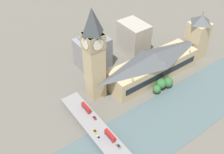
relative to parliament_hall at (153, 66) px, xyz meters
The scene contains 18 objects.
ground_plane 22.21m from the parliament_hall, 152.82° to the left, with size 600.00×600.00×0.00m, color #605E56.
river_water 49.39m from the parliament_hall, behind, with size 50.49×360.00×0.30m, color #4C6066.
parliament_hall is the anchor object (origin of this frame).
clock_tower 65.72m from the parliament_hall, 78.81° to the left, with size 14.75×14.75×82.31m.
victoria_tower 60.57m from the parliament_hall, 89.95° to the right, with size 18.30×18.30×51.62m.
road_bridge 93.13m from the parliament_hall, 120.38° to the left, with size 132.99×15.63×4.59m.
double_decker_bus_mid 76.78m from the parliament_hall, 92.64° to the left, with size 10.96×2.47×4.97m.
double_decker_bus_rear 85.51m from the parliament_hall, 115.79° to the left, with size 10.83×2.58×5.07m.
car_northbound_tail 89.90m from the parliament_hall, 121.54° to the left, with size 4.62×1.93×1.30m.
car_southbound_lead 90.31m from the parliament_hall, 111.33° to the left, with size 4.13×1.84×1.37m.
car_southbound_mid 87.17m from the parliament_hall, 107.54° to the left, with size 4.68×1.81×1.23m.
car_southbound_tail 77.79m from the parliament_hall, 101.29° to the left, with size 3.90×1.77×1.47m.
city_block_west 65.79m from the parliament_hall, 39.50° to the left, with size 23.76×18.05×29.58m.
city_block_center 48.59m from the parliament_hall, 16.97° to the right, with size 32.14×22.50×33.21m.
city_block_east 58.34m from the parliament_hall, 34.94° to the left, with size 24.19×24.49×31.98m.
tree_embankment_near 20.10m from the parliament_hall, 160.22° to the left, with size 9.21×9.21×11.72m.
tree_embankment_mid 24.91m from the parliament_hall, 146.16° to the left, with size 7.38×7.38×8.96m.
tree_embankment_far 20.74m from the parliament_hall, behind, with size 9.35×9.35×10.92m.
Camera 1 is at (-112.45, 132.98, 154.94)m, focal length 40.00 mm.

